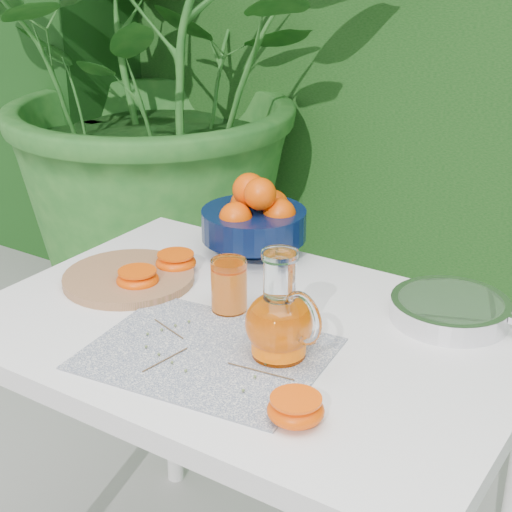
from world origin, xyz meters
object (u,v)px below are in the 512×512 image
Objects in this scene: white_table at (250,363)px; saute_pan at (452,309)px; fruit_bowl at (255,218)px; juice_pitcher at (280,321)px; cutting_board at (129,278)px.

saute_pan is at bearing 36.03° from white_table.
fruit_bowl is 1.43× the size of juice_pitcher.
white_table is 3.68× the size of fruit_bowl.
saute_pan reaches higher than white_table.
saute_pan is at bearing -8.16° from fruit_bowl.
juice_pitcher is 0.49× the size of saute_pan.
white_table is 0.32m from cutting_board.
white_table is 2.58× the size of saute_pan.
juice_pitcher reaches higher than white_table.
fruit_bowl is at bearing 128.40° from juice_pitcher.
cutting_board is 0.43m from juice_pitcher.
cutting_board is (-0.31, 0.02, 0.09)m from white_table.
juice_pitcher is 0.35m from saute_pan.
juice_pitcher is at bearing -124.15° from saute_pan.
fruit_bowl is (0.13, 0.27, 0.07)m from cutting_board.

